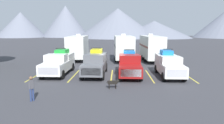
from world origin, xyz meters
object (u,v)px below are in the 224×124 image
(pickup_truck_a, at_px, (59,63))
(camper_trailer_c, at_px, (151,47))
(person_a, at_px, (31,87))
(pickup_truck_d, at_px, (169,64))
(pickup_truck_b, at_px, (95,63))
(dog, at_px, (114,82))
(pickup_truck_c, at_px, (129,64))
(camper_trailer_a, at_px, (78,46))
(camper_trailer_b, at_px, (124,47))

(pickup_truck_a, bearing_deg, camper_trailer_c, 39.06)
(pickup_truck_a, relative_size, person_a, 3.55)
(pickup_truck_d, bearing_deg, pickup_truck_b, 177.34)
(pickup_truck_d, relative_size, dog, 5.44)
(pickup_truck_d, bearing_deg, pickup_truck_c, 178.59)
(pickup_truck_d, bearing_deg, camper_trailer_a, 137.05)
(pickup_truck_b, distance_m, camper_trailer_a, 10.48)
(pickup_truck_b, bearing_deg, pickup_truck_a, 176.35)
(pickup_truck_a, bearing_deg, pickup_truck_d, -3.00)
(camper_trailer_a, xyz_separation_m, person_a, (0.46, -17.42, -1.08))
(pickup_truck_d, relative_size, camper_trailer_c, 0.65)
(pickup_truck_c, bearing_deg, person_a, -131.79)
(pickup_truck_d, distance_m, camper_trailer_a, 14.88)
(pickup_truck_c, bearing_deg, camper_trailer_c, 68.53)
(camper_trailer_b, bearing_deg, dog, -94.65)
(camper_trailer_c, bearing_deg, person_a, -121.62)
(camper_trailer_b, xyz_separation_m, dog, (-1.12, -13.74, -1.55))
(pickup_truck_d, xyz_separation_m, person_a, (-10.42, -7.30, -0.23))
(dog, bearing_deg, pickup_truck_a, 138.87)
(pickup_truck_b, bearing_deg, camper_trailer_a, 110.52)
(camper_trailer_a, bearing_deg, pickup_truck_a, -90.58)
(pickup_truck_b, height_order, person_a, pickup_truck_b)
(camper_trailer_a, relative_size, camper_trailer_b, 1.05)
(pickup_truck_a, xyz_separation_m, pickup_truck_b, (3.76, -0.24, 0.03))
(camper_trailer_a, xyz_separation_m, camper_trailer_b, (6.73, -0.80, 0.03))
(pickup_truck_d, bearing_deg, pickup_truck_a, 177.00)
(pickup_truck_c, bearing_deg, pickup_truck_d, -1.41)
(camper_trailer_a, distance_m, person_a, 17.46)
(pickup_truck_a, distance_m, dog, 7.62)
(pickup_truck_a, height_order, pickup_truck_d, pickup_truck_d)
(pickup_truck_c, relative_size, camper_trailer_a, 0.70)
(pickup_truck_c, xyz_separation_m, camper_trailer_a, (-7.06, 10.03, 0.86))
(camper_trailer_a, bearing_deg, camper_trailer_c, -4.22)
(pickup_truck_d, relative_size, person_a, 3.39)
(camper_trailer_c, distance_m, person_a, 19.56)
(camper_trailer_a, relative_size, camper_trailer_c, 0.98)
(pickup_truck_a, relative_size, pickup_truck_b, 1.01)
(camper_trailer_b, bearing_deg, pickup_truck_a, -127.97)
(camper_trailer_a, height_order, person_a, camper_trailer_a)
(pickup_truck_b, height_order, camper_trailer_a, camper_trailer_a)
(pickup_truck_a, xyz_separation_m, dog, (5.71, -4.99, -0.68))
(camper_trailer_c, bearing_deg, camper_trailer_a, 175.78)
(pickup_truck_b, relative_size, camper_trailer_b, 0.73)
(pickup_truck_b, relative_size, pickup_truck_d, 1.04)
(pickup_truck_a, xyz_separation_m, pickup_truck_d, (10.97, -0.58, -0.02))
(dog, bearing_deg, camper_trailer_a, 111.12)
(camper_trailer_b, distance_m, dog, 13.87)
(camper_trailer_b, relative_size, person_a, 4.83)
(pickup_truck_b, height_order, camper_trailer_c, camper_trailer_c)
(camper_trailer_b, relative_size, camper_trailer_c, 0.93)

